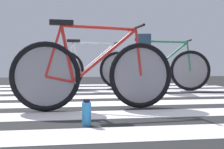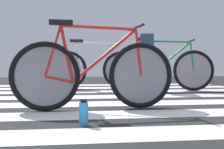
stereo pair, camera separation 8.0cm
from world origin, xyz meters
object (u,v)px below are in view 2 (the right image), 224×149
bicycle_1_of_3 (94,73)px  bicycle_3_of_3 (95,69)px  bicycle_2_of_3 (164,69)px  cyclist_2_of_3 (146,55)px  water_bottle (84,113)px

bicycle_1_of_3 → bicycle_3_of_3: 2.57m
bicycle_2_of_3 → cyclist_2_of_3: 0.40m
bicycle_1_of_3 → cyclist_2_of_3: cyclist_2_of_3 is taller
cyclist_2_of_3 → water_bottle: size_ratio=4.72×
water_bottle → bicycle_2_of_3: bearing=61.5°
cyclist_2_of_3 → bicycle_3_of_3: 1.07m
bicycle_3_of_3 → bicycle_1_of_3: bearing=-100.4°
bicycle_1_of_3 → cyclist_2_of_3: size_ratio=1.75×
bicycle_2_of_3 → bicycle_1_of_3: bearing=-115.9°
cyclist_2_of_3 → bicycle_3_of_3: (-0.88, 0.56, -0.26)m
bicycle_1_of_3 → bicycle_3_of_3: same height
bicycle_2_of_3 → water_bottle: 3.15m
bicycle_3_of_3 → water_bottle: bicycle_3_of_3 is taller
cyclist_2_of_3 → bicycle_3_of_3: size_ratio=0.57×
bicycle_1_of_3 → bicycle_3_of_3: bearing=81.0°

